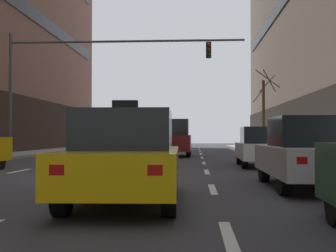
# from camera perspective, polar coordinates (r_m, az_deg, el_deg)

# --- Properties ---
(ground_plane) EXTENTS (120.00, 120.00, 0.00)m
(ground_plane) POSITION_cam_1_polar(r_m,az_deg,el_deg) (13.90, -8.75, -6.45)
(ground_plane) COLOR #38383D
(lane_stripe_l1_s4) EXTENTS (0.16, 2.00, 0.01)m
(lane_stripe_l1_s4) POSITION_cam_1_polar(r_m,az_deg,el_deg) (16.79, -18.55, -5.49)
(lane_stripe_l1_s4) COLOR silver
(lane_stripe_l1_s4) RESTS_ON ground
(lane_stripe_l1_s5) EXTENTS (0.16, 2.00, 0.01)m
(lane_stripe_l1_s5) POSITION_cam_1_polar(r_m,az_deg,el_deg) (21.50, -13.54, -4.57)
(lane_stripe_l1_s5) COLOR silver
(lane_stripe_l1_s5) RESTS_ON ground
(lane_stripe_l1_s6) EXTENTS (0.16, 2.00, 0.01)m
(lane_stripe_l1_s6) POSITION_cam_1_polar(r_m,az_deg,el_deg) (26.32, -10.35, -3.97)
(lane_stripe_l1_s6) COLOR silver
(lane_stripe_l1_s6) RESTS_ON ground
(lane_stripe_l1_s7) EXTENTS (0.16, 2.00, 0.01)m
(lane_stripe_l1_s7) POSITION_cam_1_polar(r_m,az_deg,el_deg) (31.19, -8.16, -3.55)
(lane_stripe_l1_s7) COLOR silver
(lane_stripe_l1_s7) RESTS_ON ground
(lane_stripe_l1_s8) EXTENTS (0.16, 2.00, 0.01)m
(lane_stripe_l1_s8) POSITION_cam_1_polar(r_m,az_deg,el_deg) (36.10, -6.56, -3.24)
(lane_stripe_l1_s8) COLOR silver
(lane_stripe_l1_s8) RESTS_ON ground
(lane_stripe_l1_s9) EXTENTS (0.16, 2.00, 0.01)m
(lane_stripe_l1_s9) POSITION_cam_1_polar(r_m,az_deg,el_deg) (41.03, -5.35, -3.00)
(lane_stripe_l1_s9) COLOR silver
(lane_stripe_l1_s9) RESTS_ON ground
(lane_stripe_l1_s10) EXTENTS (0.16, 2.00, 0.01)m
(lane_stripe_l1_s10) POSITION_cam_1_polar(r_m,az_deg,el_deg) (45.97, -4.39, -2.82)
(lane_stripe_l1_s10) COLOR silver
(lane_stripe_l1_s10) RESTS_ON ground
(lane_stripe_l2_s3) EXTENTS (0.16, 2.00, 0.01)m
(lane_stripe_l2_s3) POSITION_cam_1_polar(r_m,az_deg,el_deg) (11.00, -12.08, -7.80)
(lane_stripe_l2_s3) COLOR silver
(lane_stripe_l2_s3) RESTS_ON ground
(lane_stripe_l2_s4) EXTENTS (0.16, 2.00, 0.01)m
(lane_stripe_l2_s4) POSITION_cam_1_polar(r_m,az_deg,el_deg) (15.85, -7.22, -5.80)
(lane_stripe_l2_s4) COLOR silver
(lane_stripe_l2_s4) RESTS_ON ground
(lane_stripe_l2_s5) EXTENTS (0.16, 2.00, 0.01)m
(lane_stripe_l2_s5) POSITION_cam_1_polar(r_m,az_deg,el_deg) (20.77, -4.66, -4.72)
(lane_stripe_l2_s5) COLOR silver
(lane_stripe_l2_s5) RESTS_ON ground
(lane_stripe_l2_s6) EXTENTS (0.16, 2.00, 0.01)m
(lane_stripe_l2_s6) POSITION_cam_1_polar(r_m,az_deg,el_deg) (25.73, -3.09, -4.05)
(lane_stripe_l2_s6) COLOR silver
(lane_stripe_l2_s6) RESTS_ON ground
(lane_stripe_l2_s7) EXTENTS (0.16, 2.00, 0.01)m
(lane_stripe_l2_s7) POSITION_cam_1_polar(r_m,az_deg,el_deg) (30.69, -2.02, -3.60)
(lane_stripe_l2_s7) COLOR silver
(lane_stripe_l2_s7) RESTS_ON ground
(lane_stripe_l2_s8) EXTENTS (0.16, 2.00, 0.01)m
(lane_stripe_l2_s8) POSITION_cam_1_polar(r_m,az_deg,el_deg) (35.67, -1.26, -3.27)
(lane_stripe_l2_s8) COLOR silver
(lane_stripe_l2_s8) RESTS_ON ground
(lane_stripe_l2_s9) EXTENTS (0.16, 2.00, 0.01)m
(lane_stripe_l2_s9) POSITION_cam_1_polar(r_m,az_deg,el_deg) (40.65, -0.68, -3.03)
(lane_stripe_l2_s9) COLOR silver
(lane_stripe_l2_s9) RESTS_ON ground
(lane_stripe_l2_s10) EXTENTS (0.16, 2.00, 0.01)m
(lane_stripe_l2_s10) POSITION_cam_1_polar(r_m,az_deg,el_deg) (45.64, -0.23, -2.83)
(lane_stripe_l2_s10) COLOR silver
(lane_stripe_l2_s10) RESTS_ON ground
(lane_stripe_l3_s2) EXTENTS (0.16, 2.00, 0.01)m
(lane_stripe_l3_s2) POSITION_cam_1_polar(r_m,az_deg,el_deg) (5.69, 7.86, -14.04)
(lane_stripe_l3_s2) COLOR silver
(lane_stripe_l3_s2) RESTS_ON ground
(lane_stripe_l3_s3) EXTENTS (0.16, 2.00, 0.01)m
(lane_stripe_l3_s3) POSITION_cam_1_polar(r_m,az_deg,el_deg) (10.61, 5.76, -8.06)
(lane_stripe_l3_s3) COLOR silver
(lane_stripe_l3_s3) RESTS_ON ground
(lane_stripe_l3_s4) EXTENTS (0.16, 2.00, 0.01)m
(lane_stripe_l3_s4) POSITION_cam_1_polar(r_m,az_deg,el_deg) (15.59, 5.01, -5.88)
(lane_stripe_l3_s4) COLOR silver
(lane_stripe_l3_s4) RESTS_ON ground
(lane_stripe_l3_s5) EXTENTS (0.16, 2.00, 0.01)m
(lane_stripe_l3_s5) POSITION_cam_1_polar(r_m,az_deg,el_deg) (20.57, 4.63, -4.76)
(lane_stripe_l3_s5) COLOR silver
(lane_stripe_l3_s5) RESTS_ON ground
(lane_stripe_l3_s6) EXTENTS (0.16, 2.00, 0.01)m
(lane_stripe_l3_s6) POSITION_cam_1_polar(r_m,az_deg,el_deg) (25.56, 4.39, -4.07)
(lane_stripe_l3_s6) COLOR silver
(lane_stripe_l3_s6) RESTS_ON ground
(lane_stripe_l3_s7) EXTENTS (0.16, 2.00, 0.01)m
(lane_stripe_l3_s7) POSITION_cam_1_polar(r_m,az_deg,el_deg) (30.56, 4.24, -3.61)
(lane_stripe_l3_s7) COLOR silver
(lane_stripe_l3_s7) RESTS_ON ground
(lane_stripe_l3_s8) EXTENTS (0.16, 2.00, 0.01)m
(lane_stripe_l3_s8) POSITION_cam_1_polar(r_m,az_deg,el_deg) (35.55, 4.12, -3.28)
(lane_stripe_l3_s8) COLOR silver
(lane_stripe_l3_s8) RESTS_ON ground
(lane_stripe_l3_s9) EXTENTS (0.16, 2.00, 0.01)m
(lane_stripe_l3_s9) POSITION_cam_1_polar(r_m,az_deg,el_deg) (40.55, 4.04, -3.03)
(lane_stripe_l3_s9) COLOR silver
(lane_stripe_l3_s9) RESTS_ON ground
(lane_stripe_l3_s10) EXTENTS (0.16, 2.00, 0.01)m
(lane_stripe_l3_s10) POSITION_cam_1_polar(r_m,az_deg,el_deg) (45.55, 3.97, -2.83)
(lane_stripe_l3_s10) COLOR silver
(lane_stripe_l3_s10) RESTS_ON ground
(taxi_driving_0) EXTENTS (2.01, 4.38, 1.79)m
(taxi_driving_0) POSITION_cam_1_polar(r_m,az_deg,el_deg) (23.57, -7.79, -2.38)
(taxi_driving_0) COLOR black
(taxi_driving_0) RESTS_ON ground
(taxi_driving_2) EXTENTS (2.06, 4.65, 1.91)m
(taxi_driving_2) POSITION_cam_1_polar(r_m,az_deg,el_deg) (8.30, -5.41, -4.10)
(taxi_driving_2) COLOR black
(taxi_driving_2) RESTS_ON ground
(taxi_driving_4) EXTENTS (1.99, 4.36, 1.78)m
(taxi_driving_4) POSITION_cam_1_polar(r_m,az_deg,el_deg) (40.00, -8.05, -1.91)
(taxi_driving_4) COLOR black
(taxi_driving_4) RESTS_ON ground
(car_driving_5) EXTENTS (1.97, 4.65, 2.25)m
(car_driving_5) POSITION_cam_1_polar(r_m,az_deg,el_deg) (27.12, 0.89, -1.56)
(car_driving_5) COLOR black
(car_driving_5) RESTS_ON ground
(car_parked_1) EXTENTS (1.91, 4.56, 1.71)m
(car_parked_1) POSITION_cam_1_polar(r_m,az_deg,el_deg) (11.15, 17.56, -3.36)
(car_parked_1) COLOR black
(car_parked_1) RESTS_ON ground
(car_parked_2) EXTENTS (1.89, 4.35, 1.62)m
(car_parked_2) POSITION_cam_1_polar(r_m,az_deg,el_deg) (18.51, 11.88, -2.67)
(car_parked_2) COLOR black
(car_parked_2) RESTS_ON ground
(traffic_signal_0) EXTENTS (12.73, 0.35, 6.72)m
(traffic_signal_0) POSITION_cam_1_polar(r_m,az_deg,el_deg) (24.48, -10.72, 7.41)
(traffic_signal_0) COLOR #4C4C51
(traffic_signal_0) RESTS_ON sidewalk_left
(street_tree_0) EXTENTS (1.80, 1.92, 5.81)m
(street_tree_0) POSITION_cam_1_polar(r_m,az_deg,el_deg) (32.58, 12.22, 1.79)
(street_tree_0) COLOR #4C3823
(street_tree_0) RESTS_ON sidewalk_right
(pedestrian_1) EXTENTS (0.28, 0.52, 1.73)m
(pedestrian_1) POSITION_cam_1_polar(r_m,az_deg,el_deg) (20.82, 17.63, -1.51)
(pedestrian_1) COLOR black
(pedestrian_1) RESTS_ON sidewalk_right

